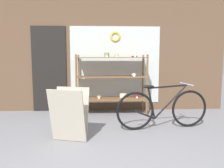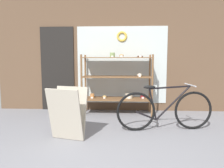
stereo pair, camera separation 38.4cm
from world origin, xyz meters
name	(u,v)px [view 1 (the left image)]	position (x,y,z in m)	size (l,w,h in m)	color
ground_plane	(112,160)	(0.00, 0.00, 0.00)	(30.00, 30.00, 0.00)	gray
storefront_facade	(106,45)	(-0.04, 2.82, 1.64)	(5.96, 0.13, 3.35)	brown
display_case	(112,79)	(0.11, 2.41, 0.82)	(1.63, 0.55, 1.45)	brown
bicycle	(163,109)	(1.00, 1.26, 0.38)	(1.78, 0.46, 0.84)	black
sandwich_board	(69,115)	(-0.65, 0.69, 0.43)	(0.64, 0.51, 0.84)	#B2A893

